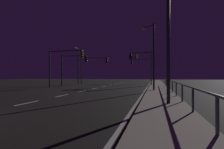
% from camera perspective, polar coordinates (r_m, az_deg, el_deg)
% --- Properties ---
extents(ground_plane, '(112.00, 112.00, 0.00)m').
position_cam_1_polar(ground_plane, '(22.67, -5.01, -4.33)').
color(ground_plane, black).
rests_on(ground_plane, ground).
extents(sidewalk_right, '(2.38, 77.00, 0.14)m').
position_cam_1_polar(sidewalk_right, '(21.53, 14.43, -4.35)').
color(sidewalk_right, '#9E937F').
rests_on(sidewalk_right, ground).
extents(lane_markings_center, '(0.14, 50.00, 0.01)m').
position_cam_1_polar(lane_markings_center, '(26.01, -2.58, -3.81)').
color(lane_markings_center, silver).
rests_on(lane_markings_center, ground).
extents(lane_edge_line, '(0.14, 53.00, 0.01)m').
position_cam_1_polar(lane_edge_line, '(26.54, 11.10, -3.73)').
color(lane_edge_line, silver).
rests_on(lane_edge_line, ground).
extents(traffic_light_near_left, '(3.19, 0.35, 5.47)m').
position_cam_1_polar(traffic_light_near_left, '(30.76, 10.45, 4.08)').
color(traffic_light_near_left, '#2D3033').
rests_on(traffic_light_near_left, sidewalk_right).
extents(traffic_light_far_center, '(5.22, 0.68, 5.23)m').
position_cam_1_polar(traffic_light_far_center, '(34.81, -5.95, 3.25)').
color(traffic_light_far_center, '#4C4C51').
rests_on(traffic_light_far_center, ground).
extents(traffic_light_mid_right, '(5.06, 0.78, 5.27)m').
position_cam_1_polar(traffic_light_mid_right, '(40.28, 9.83, 2.99)').
color(traffic_light_mid_right, '#4C4C51').
rests_on(traffic_light_mid_right, sidewalk_right).
extents(traffic_light_mid_left, '(4.16, 0.61, 4.83)m').
position_cam_1_polar(traffic_light_mid_left, '(28.15, -12.00, 3.43)').
color(traffic_light_mid_left, '#2D3033').
rests_on(traffic_light_mid_left, ground).
extents(traffic_light_near_right, '(3.62, 0.62, 5.35)m').
position_cam_1_polar(traffic_light_near_right, '(29.50, 9.24, 4.17)').
color(traffic_light_near_right, '#4C4C51').
rests_on(traffic_light_near_right, sidewalk_right).
extents(traffic_light_far_right, '(5.15, 0.75, 5.02)m').
position_cam_1_polar(traffic_light_far_right, '(24.30, -14.69, 4.47)').
color(traffic_light_far_right, '#38383D').
rests_on(traffic_light_far_right, ground).
extents(street_lamp_mid_block, '(2.47, 0.77, 8.20)m').
position_cam_1_polar(street_lamp_mid_block, '(10.37, 15.11, 19.24)').
color(street_lamp_mid_block, '#2D3033').
rests_on(street_lamp_mid_block, sidewalk_right).
extents(street_lamp_across_street, '(1.44, 1.03, 6.64)m').
position_cam_1_polar(street_lamp_across_street, '(18.95, 12.33, 7.46)').
color(street_lamp_across_street, '#2D3033').
rests_on(street_lamp_across_street, sidewalk_right).
extents(street_lamp_corner, '(0.56, 2.07, 6.71)m').
position_cam_1_polar(street_lamp_corner, '(33.94, -10.78, 3.91)').
color(street_lamp_corner, '#38383D').
rests_on(street_lamp_corner, ground).
extents(barrier_fence, '(0.09, 26.00, 0.98)m').
position_cam_1_polar(barrier_fence, '(15.02, 18.90, -3.00)').
color(barrier_fence, '#59595E').
rests_on(barrier_fence, sidewalk_right).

